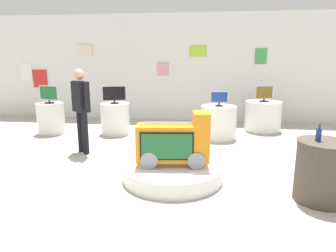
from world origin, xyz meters
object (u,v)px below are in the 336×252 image
main_display_pedestal (173,172)px  side_table_round (322,171)px  tv_on_far_right (49,94)px  display_pedestal_center_rear (218,122)px  tv_on_center_rear (219,98)px  display_pedestal_far_right (51,118)px  shopper_browsing_near_truck (81,105)px  tv_on_right_rear (114,94)px  display_pedestal_left_rear (263,116)px  display_pedestal_right_rear (115,119)px  bottle_on_side_table (319,134)px  tv_on_left_rear (264,93)px  novelty_firetruck_tv (174,144)px

main_display_pedestal → side_table_round: side_table_round is taller
tv_on_far_right → display_pedestal_center_rear: bearing=0.5°
tv_on_center_rear → display_pedestal_far_right: tv_on_center_rear is taller
shopper_browsing_near_truck → tv_on_right_rear: bearing=83.6°
display_pedestal_left_rear → shopper_browsing_near_truck: bearing=-148.6°
tv_on_center_rear → side_table_round: bearing=-68.5°
display_pedestal_left_rear → tv_on_far_right: tv_on_far_right is taller
tv_on_right_rear → display_pedestal_far_right: (-1.57, -0.15, -0.59)m
tv_on_center_rear → display_pedestal_right_rear: bearing=177.1°
tv_on_right_rear → display_pedestal_far_right: 1.69m
display_pedestal_far_right → bottle_on_side_table: size_ratio=3.44×
tv_on_left_rear → tv_on_right_rear: size_ratio=0.90×
tv_on_far_right → shopper_browsing_near_truck: bearing=-44.8°
display_pedestal_left_rear → bottle_on_side_table: size_ratio=4.11×
shopper_browsing_near_truck → side_table_round: bearing=-22.2°
display_pedestal_center_rear → display_pedestal_far_right: bearing=-179.5°
display_pedestal_center_rear → bottle_on_side_table: size_ratio=3.72×
novelty_firetruck_tv → display_pedestal_center_rear: 2.65m
tv_on_left_rear → bottle_on_side_table: size_ratio=2.12×
tv_on_left_rear → display_pedestal_center_rear: 1.57m
display_pedestal_far_right → display_pedestal_left_rear: bearing=10.1°
display_pedestal_center_rear → tv_on_right_rear: size_ratio=1.57×
novelty_firetruck_tv → main_display_pedestal: bearing=168.5°
main_display_pedestal → display_pedestal_far_right: 4.12m
tv_on_center_rear → tv_on_right_rear: (-2.48, 0.12, 0.03)m
tv_on_center_rear → display_pedestal_left_rear: bearing=37.9°
tv_on_far_right → display_pedestal_far_right: bearing=99.5°
shopper_browsing_near_truck → tv_on_left_rear: bearing=31.4°
tv_on_left_rear → novelty_firetruck_tv: bearing=-119.3°
main_display_pedestal → side_table_round: bearing=-13.2°
display_pedestal_right_rear → tv_on_far_right: size_ratio=1.48×
side_table_round → bottle_on_side_table: bearing=-177.6°
display_pedestal_right_rear → side_table_round: 4.80m
tv_on_left_rear → side_table_round: tv_on_left_rear is taller
tv_on_far_right → shopper_browsing_near_truck: (1.40, -1.39, -0.03)m
novelty_firetruck_tv → display_pedestal_left_rear: novelty_firetruck_tv is taller
tv_on_right_rear → bottle_on_side_table: (3.56, -3.11, -0.09)m
main_display_pedestal → tv_on_center_rear: 2.77m
tv_on_right_rear → novelty_firetruck_tv: bearing=-57.1°
display_pedestal_left_rear → tv_on_far_right: (-5.21, -0.93, 0.59)m
tv_on_far_right → novelty_firetruck_tv: bearing=-37.2°
tv_on_left_rear → shopper_browsing_near_truck: (-3.81, -2.32, -0.01)m
main_display_pedestal → display_pedestal_right_rear: display_pedestal_right_rear is taller
display_pedestal_center_rear → tv_on_right_rear: (-2.48, 0.12, 0.59)m
side_table_round → tv_on_left_rear: bearing=90.3°
tv_on_right_rear → display_pedestal_left_rear: bearing=12.1°
display_pedestal_center_rear → display_pedestal_right_rear: bearing=177.2°
display_pedestal_right_rear → tv_on_far_right: (-1.57, -0.16, 0.59)m
novelty_firetruck_tv → tv_on_right_rear: tv_on_right_rear is taller
main_display_pedestal → display_pedestal_left_rear: (1.94, 3.42, 0.26)m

